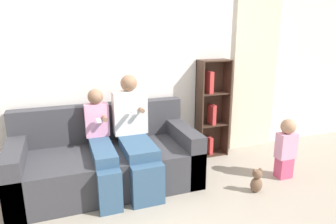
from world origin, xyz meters
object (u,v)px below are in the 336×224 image
object	(u,v)px
child_seated	(102,145)
bookshelf	(211,109)
adult_seated	(135,133)
teddy_bear	(257,181)
toddler_standing	(286,147)
couch	(107,161)

from	to	relation	value
child_seated	bookshelf	size ratio (longest dim) A/B	0.81
adult_seated	teddy_bear	bearing A→B (deg)	-28.50
bookshelf	teddy_bear	distance (m)	1.25
adult_seated	teddy_bear	xyz separation A→B (m)	(1.19, -0.65, -0.50)
bookshelf	teddy_bear	xyz separation A→B (m)	(-0.02, -1.13, -0.54)
adult_seated	bookshelf	distance (m)	1.30
toddler_standing	bookshelf	world-z (taller)	bookshelf
child_seated	toddler_standing	size ratio (longest dim) A/B	1.49
toddler_standing	teddy_bear	world-z (taller)	toddler_standing
couch	bookshelf	xyz separation A→B (m)	(1.53, 0.38, 0.38)
teddy_bear	couch	bearing A→B (deg)	153.65
child_seated	teddy_bear	size ratio (longest dim) A/B	3.93
couch	teddy_bear	xyz separation A→B (m)	(1.51, -0.75, -0.16)
teddy_bear	bookshelf	bearing A→B (deg)	89.14
child_seated	bookshelf	bearing A→B (deg)	18.22
adult_seated	bookshelf	xyz separation A→B (m)	(1.21, 0.48, 0.05)
couch	child_seated	xyz separation A→B (m)	(-0.06, -0.15, 0.26)
couch	child_seated	world-z (taller)	child_seated
couch	toddler_standing	bearing A→B (deg)	-15.65
couch	teddy_bear	size ratio (longest dim) A/B	7.25
adult_seated	child_seated	size ratio (longest dim) A/B	1.13
couch	teddy_bear	bearing A→B (deg)	-26.35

